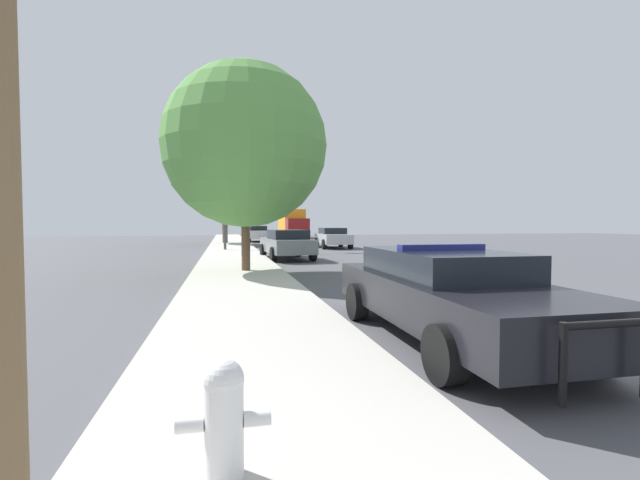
{
  "coord_description": "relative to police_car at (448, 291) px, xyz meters",
  "views": [
    {
      "loc": [
        -5.54,
        -5.1,
        1.71
      ],
      "look_at": [
        -1.7,
        12.05,
        1.01
      ],
      "focal_mm": 24.0,
      "sensor_mm": 36.0,
      "label": 1
    }
  ],
  "objects": [
    {
      "name": "fire_hydrant",
      "position": [
        -3.2,
        -2.99,
        -0.19
      ],
      "size": [
        0.58,
        0.25,
        0.74
      ],
      "color": "white",
      "rests_on": "sidewalk_left"
    },
    {
      "name": "police_car",
      "position": [
        0.0,
        0.0,
        0.0
      ],
      "size": [
        2.1,
        5.18,
        1.39
      ],
      "rotation": [
        0.0,
        0.0,
        3.13
      ],
      "color": "black",
      "rests_on": "ground_plane"
    },
    {
      "name": "tree_sidewalk_near",
      "position": [
        -2.49,
        8.82,
        3.56
      ],
      "size": [
        5.42,
        5.42,
        6.86
      ],
      "color": "brown",
      "rests_on": "sidewalk_left"
    },
    {
      "name": "car_background_midblock",
      "position": [
        -0.31,
        14.36,
        0.04
      ],
      "size": [
        2.27,
        4.63,
        1.4
      ],
      "rotation": [
        0.0,
        0.0,
        0.07
      ],
      "color": "slate",
      "rests_on": "ground_plane"
    },
    {
      "name": "sidewalk_left",
      "position": [
        -2.75,
        -0.56,
        -0.65
      ],
      "size": [
        3.0,
        110.0,
        0.13
      ],
      "color": "#BCB7AD",
      "rests_on": "ground_plane"
    },
    {
      "name": "car_background_oncoming",
      "position": [
        4.09,
        22.76,
        0.03
      ],
      "size": [
        2.12,
        4.48,
        1.38
      ],
      "rotation": [
        0.0,
        0.0,
        3.11
      ],
      "color": "#B7B7BC",
      "rests_on": "ground_plane"
    },
    {
      "name": "car_background_distant",
      "position": [
        -0.27,
        33.97,
        0.07
      ],
      "size": [
        2.14,
        4.73,
        1.45
      ],
      "rotation": [
        0.0,
        0.0,
        0.06
      ],
      "color": "silver",
      "rests_on": "ground_plane"
    },
    {
      "name": "tree_sidewalk_far",
      "position": [
        -3.13,
        29.59,
        4.28
      ],
      "size": [
        5.79,
        5.79,
        7.76
      ],
      "color": "brown",
      "rests_on": "sidewalk_left"
    },
    {
      "name": "traffic_light",
      "position": [
        -1.48,
        20.47,
        2.82
      ],
      "size": [
        4.06,
        0.35,
        4.76
      ],
      "color": "#424247",
      "rests_on": "sidewalk_left"
    },
    {
      "name": "box_truck",
      "position": [
        4.38,
        42.33,
        0.99
      ],
      "size": [
        2.65,
        7.38,
        3.23
      ],
      "rotation": [
        0.0,
        0.0,
        3.16
      ],
      "color": "maroon",
      "rests_on": "ground_plane"
    },
    {
      "name": "ground_plane",
      "position": [
        2.35,
        -0.56,
        -0.71
      ],
      "size": [
        110.0,
        110.0,
        0.0
      ],
      "primitive_type": "plane",
      "color": "#4F4F54"
    }
  ]
}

